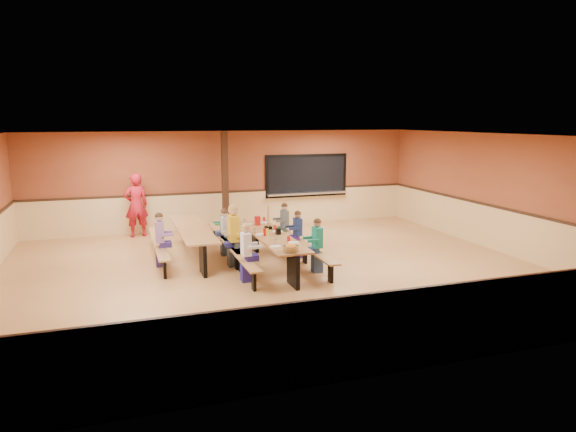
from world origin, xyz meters
name	(u,v)px	position (x,y,z in m)	size (l,w,h in m)	color
ground	(275,271)	(0.00, 0.00, 0.00)	(12.00, 12.00, 0.00)	#A26C3D
room_envelope	(275,241)	(0.00, 0.00, 0.69)	(12.04, 10.04, 3.02)	brown
kitchen_pass_through	(307,177)	(2.60, 4.96, 1.49)	(2.78, 0.28, 1.38)	black
structural_post	(225,182)	(-0.20, 4.40, 1.50)	(0.18, 0.18, 3.00)	black
cafeteria_table_main	(271,244)	(0.04, 0.42, 0.53)	(1.91, 3.70, 0.74)	#A47241
cafeteria_table_second	(193,236)	(-1.56, 1.80, 0.53)	(1.91, 3.70, 0.74)	#A47241
seated_child_white_left	(246,253)	(-0.78, -0.52, 0.61)	(0.38, 0.31, 1.22)	white
seated_adult_yellow	(234,236)	(-0.78, 0.68, 0.71)	(0.47, 0.38, 1.42)	gold
seated_child_grey_left	(225,233)	(-0.78, 1.69, 0.57)	(0.34, 0.28, 1.14)	#B0B0B0
seated_child_teal_right	(317,246)	(0.87, -0.36, 0.60)	(0.36, 0.30, 1.20)	#168770
seated_child_navy_right	(298,235)	(0.87, 0.93, 0.57)	(0.34, 0.28, 1.15)	navy
seated_child_char_right	(285,226)	(0.87, 1.97, 0.59)	(0.35, 0.29, 1.18)	#4E5559
seated_child_purple_sec	(160,240)	(-2.39, 1.23, 0.62)	(0.38, 0.31, 1.24)	#865D97
seated_child_green_sec	(224,231)	(-0.74, 2.01, 0.56)	(0.32, 0.26, 1.11)	#397958
seated_child_tan_sec	(235,241)	(-0.74, 0.77, 0.58)	(0.34, 0.28, 1.15)	#A69687
standing_woman	(136,205)	(-2.77, 4.55, 0.92)	(0.67, 0.44, 1.84)	#B11424
punch_pitcher	(258,221)	(0.03, 1.59, 0.85)	(0.16, 0.16, 0.22)	#B11917
chip_bowl	(291,248)	(-0.03, -1.17, 0.81)	(0.32, 0.32, 0.15)	#FFA628
napkin_dispenser	(278,231)	(0.21, 0.44, 0.80)	(0.10, 0.14, 0.13)	black
condiment_mustard	(267,232)	(-0.07, 0.34, 0.82)	(0.06, 0.06, 0.17)	yellow
condiment_ketchup	(264,232)	(-0.13, 0.37, 0.82)	(0.06, 0.06, 0.17)	#B2140F
table_paddle	(268,223)	(0.16, 1.07, 0.88)	(0.16, 0.16, 0.56)	black
place_settings	(271,232)	(0.04, 0.42, 0.80)	(0.65, 3.30, 0.11)	beige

